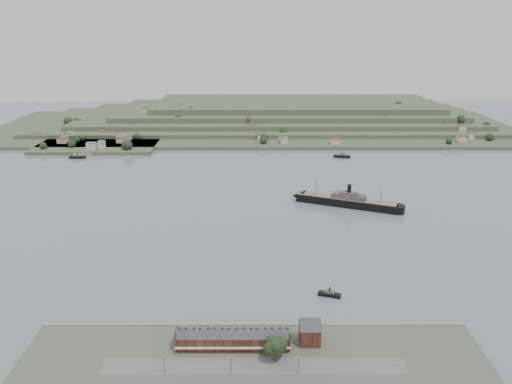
{
  "coord_description": "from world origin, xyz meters",
  "views": [
    {
      "loc": [
        0.75,
        -372.48,
        152.06
      ],
      "look_at": [
        1.44,
        30.0,
        13.79
      ],
      "focal_mm": 35.0,
      "sensor_mm": 36.0,
      "label": 1
    }
  ],
  "objects_px": {
    "steamship": "(344,201)",
    "fig_tree": "(275,347)",
    "gabled_building": "(310,331)",
    "terrace_row": "(233,339)",
    "tugboat": "(330,294)"
  },
  "relations": [
    {
      "from": "fig_tree",
      "to": "steamship",
      "type": "bearing_deg",
      "value": 72.32
    },
    {
      "from": "terrace_row",
      "to": "fig_tree",
      "type": "bearing_deg",
      "value": -26.66
    },
    {
      "from": "gabled_building",
      "to": "tugboat",
      "type": "xyz_separation_m",
      "value": [
        16.58,
        46.72,
        -6.74
      ]
    },
    {
      "from": "terrace_row",
      "to": "fig_tree",
      "type": "xyz_separation_m",
      "value": [
        20.07,
        -10.08,
        2.87
      ]
    },
    {
      "from": "terrace_row",
      "to": "steamship",
      "type": "bearing_deg",
      "value": 66.52
    },
    {
      "from": "fig_tree",
      "to": "tugboat",
      "type": "bearing_deg",
      "value": 60.79
    },
    {
      "from": "steamship",
      "to": "fig_tree",
      "type": "height_order",
      "value": "steamship"
    },
    {
      "from": "steamship",
      "to": "fig_tree",
      "type": "bearing_deg",
      "value": -107.68
    },
    {
      "from": "steamship",
      "to": "tugboat",
      "type": "height_order",
      "value": "steamship"
    },
    {
      "from": "terrace_row",
      "to": "tugboat",
      "type": "bearing_deg",
      "value": 43.17
    },
    {
      "from": "gabled_building",
      "to": "fig_tree",
      "type": "distance_m",
      "value": 22.47
    },
    {
      "from": "terrace_row",
      "to": "gabled_building",
      "type": "bearing_deg",
      "value": 6.12
    },
    {
      "from": "fig_tree",
      "to": "gabled_building",
      "type": "bearing_deg",
      "value": 38.98
    },
    {
      "from": "terrace_row",
      "to": "gabled_building",
      "type": "xyz_separation_m",
      "value": [
        37.5,
        4.02,
        1.34
      ]
    },
    {
      "from": "tugboat",
      "to": "fig_tree",
      "type": "height_order",
      "value": "fig_tree"
    }
  ]
}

